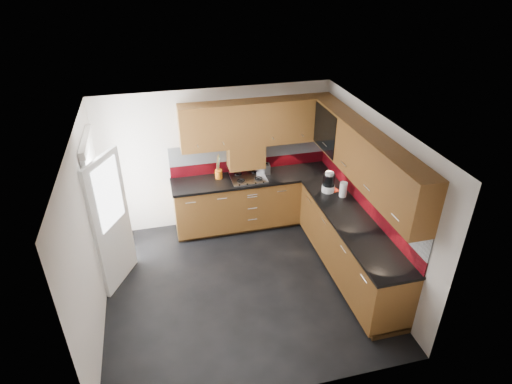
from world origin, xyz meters
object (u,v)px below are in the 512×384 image
object	(u,v)px
food_processor	(329,183)
gas_hob	(248,178)
toaster	(263,169)
utensil_pot	(219,173)

from	to	relation	value
food_processor	gas_hob	bearing A→B (deg)	147.01
toaster	food_processor	distance (m)	1.19
utensil_pot	gas_hob	bearing A→B (deg)	-15.35
utensil_pot	food_processor	bearing A→B (deg)	-28.26
utensil_pot	food_processor	size ratio (longest dim) A/B	1.28
utensil_pot	food_processor	xyz separation A→B (m)	(1.59, -0.85, 0.06)
food_processor	toaster	bearing A→B (deg)	134.78
toaster	gas_hob	bearing A→B (deg)	-157.01
food_processor	utensil_pot	bearing A→B (deg)	151.74
gas_hob	toaster	bearing A→B (deg)	22.99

